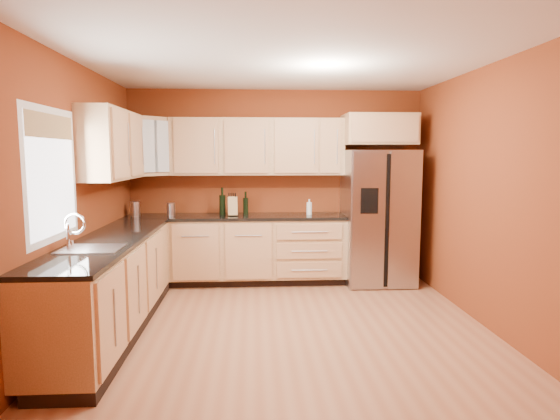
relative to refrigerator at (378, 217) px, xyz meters
name	(u,v)px	position (x,y,z in m)	size (l,w,h in m)	color
floor	(286,328)	(-1.35, -1.62, -0.89)	(4.00, 4.00, 0.00)	#9E5E3D
ceiling	(286,60)	(-1.35, -1.62, 1.71)	(4.00, 4.00, 0.00)	silver
wall_back	(276,185)	(-1.35, 0.38, 0.41)	(4.00, 0.04, 2.60)	maroon
wall_front	(312,232)	(-1.35, -3.62, 0.41)	(4.00, 0.04, 2.60)	maroon
wall_left	(74,199)	(-3.35, -1.62, 0.41)	(0.04, 4.00, 2.60)	maroon
wall_right	(487,197)	(0.65, -1.62, 0.41)	(0.04, 4.00, 2.60)	maroon
base_cabinets_back	(236,251)	(-1.90, 0.07, -0.45)	(2.90, 0.60, 0.88)	#9E7E4D
base_cabinets_left	(111,288)	(-3.05, -1.62, -0.45)	(0.60, 2.80, 0.88)	#9E7E4D
countertop_back	(236,217)	(-1.90, 0.06, 0.01)	(2.90, 0.62, 0.04)	black
countertop_left	(110,241)	(-3.04, -1.62, 0.01)	(0.62, 2.80, 0.04)	black
upper_cabinets_back	(258,147)	(-1.60, 0.21, 0.94)	(2.30, 0.33, 0.75)	#9E7E4D
upper_cabinets_left	(113,145)	(-3.19, -0.90, 0.94)	(0.33, 1.35, 0.75)	#9E7E4D
corner_upper_cabinet	(148,146)	(-3.02, 0.04, 0.94)	(0.62, 0.33, 0.75)	#9E7E4D
over_fridge_cabinet	(379,130)	(0.00, 0.07, 1.16)	(0.92, 0.60, 0.40)	#9E7E4D
refrigerator	(378,217)	(0.00, 0.00, 0.00)	(0.90, 0.75, 1.78)	#B5B5BA
window	(52,175)	(-3.33, -2.12, 0.66)	(0.03, 0.90, 1.00)	white
sink_faucet	(91,232)	(-3.04, -2.12, 0.18)	(0.50, 0.42, 0.30)	white
canister_left	(135,209)	(-3.20, 0.02, 0.13)	(0.12, 0.12, 0.20)	#B5B5BA
canister_right	(171,209)	(-2.74, 0.05, 0.12)	(0.11, 0.11, 0.17)	#B5B5BA
wine_bottle_a	(246,203)	(-1.77, 0.12, 0.19)	(0.07, 0.07, 0.31)	black
wine_bottle_b	(222,201)	(-2.08, 0.11, 0.21)	(0.08, 0.08, 0.37)	black
knife_block	(233,206)	(-1.94, 0.05, 0.15)	(0.12, 0.11, 0.25)	tan
soap_dispenser	(309,207)	(-0.92, 0.07, 0.13)	(0.07, 0.07, 0.21)	white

